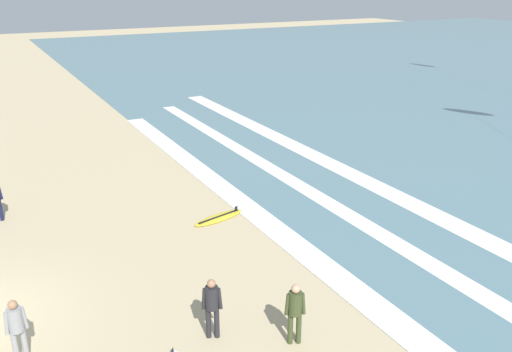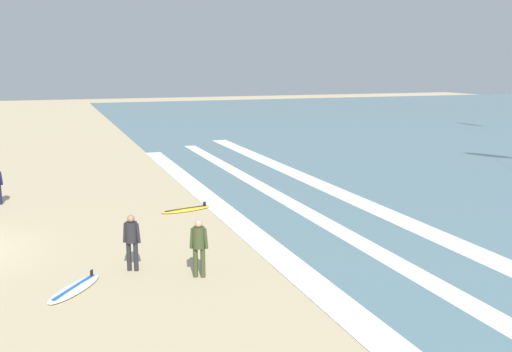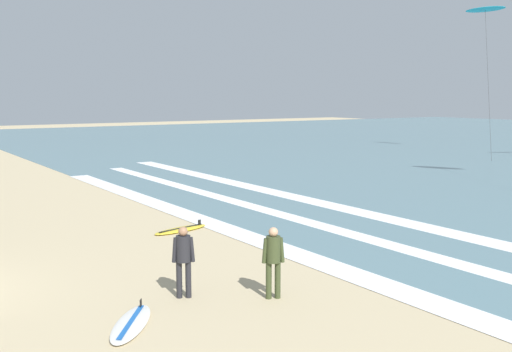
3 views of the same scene
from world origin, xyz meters
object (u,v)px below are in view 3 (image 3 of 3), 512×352
(surfboard_near_water, at_px, (181,229))
(surfer_foreground_main, at_px, (183,255))
(surfer_left_near, at_px, (273,256))
(kite_cyan_mid_center, at_px, (485,10))
(surfboard_left_pile, at_px, (131,324))

(surfboard_near_water, bearing_deg, surfer_foreground_main, -25.59)
(surfer_left_near, xyz_separation_m, kite_cyan_mid_center, (-19.20, 32.63, 9.80))
(surfer_foreground_main, height_order, kite_cyan_mid_center, kite_cyan_mid_center)
(surfer_foreground_main, bearing_deg, kite_cyan_mid_center, 117.84)
(surfer_foreground_main, distance_m, surfer_left_near, 1.97)
(surfer_foreground_main, height_order, surfer_left_near, same)
(surfer_foreground_main, xyz_separation_m, surfboard_left_pile, (0.94, -1.61, -0.91))
(surfboard_near_water, distance_m, kite_cyan_mid_center, 35.22)
(surfer_foreground_main, distance_m, kite_cyan_mid_center, 39.95)
(surfer_foreground_main, height_order, surfboard_near_water, surfer_foreground_main)
(surfer_left_near, height_order, surfboard_left_pile, surfer_left_near)
(kite_cyan_mid_center, bearing_deg, surfboard_near_water, -69.05)
(surfer_foreground_main, relative_size, surfboard_near_water, 0.73)
(surfboard_near_water, relative_size, kite_cyan_mid_center, 0.20)
(surfer_foreground_main, distance_m, surfboard_near_water, 6.81)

